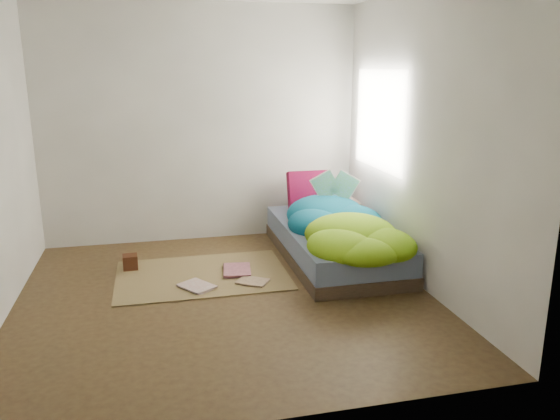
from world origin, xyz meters
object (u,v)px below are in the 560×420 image
at_px(pillow_magenta, 308,191).
at_px(floor_book_b, 223,271).
at_px(wooden_box, 130,262).
at_px(floor_book_a, 187,290).
at_px(open_book, 335,176).
at_px(bed, 334,243).

relative_size(pillow_magenta, floor_book_b, 1.29).
xyz_separation_m(wooden_box, floor_book_a, (0.50, -0.69, -0.06)).
distance_m(pillow_magenta, floor_book_a, 2.00).
bearing_deg(open_book, wooden_box, -161.28).
bearing_deg(pillow_magenta, wooden_box, -163.25).
bearing_deg(floor_book_a, wooden_box, 90.75).
bearing_deg(pillow_magenta, floor_book_a, -138.54).
bearing_deg(bed, open_book, 71.29).
bearing_deg(wooden_box, open_book, 3.97).
relative_size(pillow_magenta, floor_book_a, 1.46).
xyz_separation_m(pillow_magenta, wooden_box, (-1.96, -0.56, -0.48)).
distance_m(bed, pillow_magenta, 0.81).
bearing_deg(open_book, floor_book_a, -138.07).
distance_m(wooden_box, floor_book_b, 0.93).
xyz_separation_m(pillow_magenta, floor_book_a, (-1.46, -1.25, -0.54)).
xyz_separation_m(bed, pillow_magenta, (-0.08, 0.70, 0.40)).
relative_size(bed, wooden_box, 14.40).
height_order(pillow_magenta, floor_book_b, pillow_magenta).
height_order(bed, floor_book_b, bed).
height_order(wooden_box, floor_book_b, wooden_box).
relative_size(bed, pillow_magenta, 4.44).
xyz_separation_m(wooden_box, floor_book_b, (0.87, -0.31, -0.05)).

